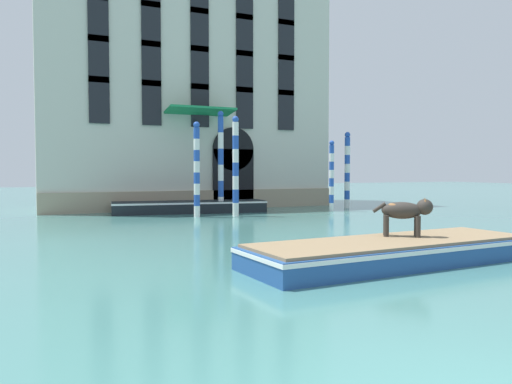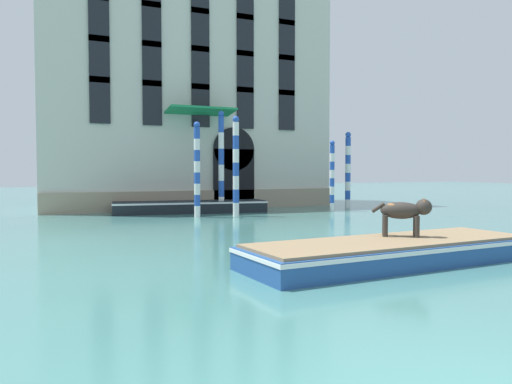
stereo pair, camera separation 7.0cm
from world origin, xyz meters
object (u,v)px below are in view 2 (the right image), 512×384
object	(u,v)px
boat_foreground	(392,251)
dog_on_deck	(405,211)
boat_moored_near_palazzo	(191,207)
mooring_pole_2	(332,176)
mooring_pole_1	(197,169)
mooring_pole_3	(236,166)
mooring_pole_0	(221,162)
mooring_pole_4	(348,170)

from	to	relation	value
boat_foreground	dog_on_deck	size ratio (longest dim) A/B	6.10
boat_moored_near_palazzo	mooring_pole_2	xyz separation A→B (m)	(6.44, -1.93, 1.43)
mooring_pole_1	mooring_pole_3	size ratio (longest dim) A/B	0.94
mooring_pole_0	mooring_pole_1	world-z (taller)	mooring_pole_0
boat_moored_near_palazzo	mooring_pole_2	size ratio (longest dim) A/B	2.12
boat_moored_near_palazzo	mooring_pole_3	world-z (taller)	mooring_pole_3
boat_moored_near_palazzo	mooring_pole_4	distance (m)	8.40
dog_on_deck	mooring_pole_4	size ratio (longest dim) A/B	0.28
boat_foreground	mooring_pole_3	world-z (taller)	mooring_pole_3
dog_on_deck	mooring_pole_4	world-z (taller)	mooring_pole_4
boat_moored_near_palazzo	mooring_pole_1	xyz separation A→B (m)	(-0.32, -2.11, 1.74)
mooring_pole_1	boat_moored_near_palazzo	bearing A→B (deg)	81.35
boat_foreground	mooring_pole_4	distance (m)	15.40
boat_foreground	mooring_pole_3	size ratio (longest dim) A/B	1.58
boat_moored_near_palazzo	mooring_pole_4	bearing A→B (deg)	3.02
dog_on_deck	mooring_pole_3	distance (m)	11.18
boat_moored_near_palazzo	mooring_pole_0	xyz separation A→B (m)	(1.32, -0.55, 2.08)
mooring_pole_1	mooring_pole_2	size ratio (longest dim) A/B	1.18
boat_moored_near_palazzo	dog_on_deck	bearing A→B (deg)	-78.36
boat_foreground	mooring_pole_0	xyz separation A→B (m)	(0.95, 13.27, 2.09)
dog_on_deck	mooring_pole_4	bearing A→B (deg)	97.03
dog_on_deck	mooring_pole_3	xyz separation A→B (m)	(0.36, 11.12, 1.08)
mooring_pole_3	mooring_pole_1	bearing A→B (deg)	169.17
boat_moored_near_palazzo	mooring_pole_1	bearing A→B (deg)	-91.01
boat_moored_near_palazzo	mooring_pole_4	xyz separation A→B (m)	(8.19, -0.66, 1.70)
mooring_pole_2	mooring_pole_4	xyz separation A→B (m)	(1.76, 1.27, 0.28)
dog_on_deck	boat_foreground	bearing A→B (deg)	-118.50
mooring_pole_0	mooring_pole_3	size ratio (longest dim) A/B	1.10
mooring_pole_2	mooring_pole_3	distance (m)	5.17
mooring_pole_4	boat_moored_near_palazzo	bearing A→B (deg)	175.38
mooring_pole_2	mooring_pole_3	size ratio (longest dim) A/B	0.79
mooring_pole_2	mooring_pole_4	world-z (taller)	mooring_pole_4
mooring_pole_0	mooring_pole_4	xyz separation A→B (m)	(6.87, -0.12, -0.38)
boat_foreground	boat_moored_near_palazzo	world-z (taller)	boat_moored_near_palazzo
boat_moored_near_palazzo	mooring_pole_2	world-z (taller)	mooring_pole_2
boat_foreground	mooring_pole_1	xyz separation A→B (m)	(-0.69, 11.70, 1.75)
mooring_pole_0	mooring_pole_3	distance (m)	1.89
dog_on_deck	mooring_pole_2	xyz separation A→B (m)	(5.49, 11.61, 0.63)
boat_foreground	dog_on_deck	distance (m)	1.03
boat_foreground	mooring_pole_2	bearing A→B (deg)	59.47
boat_moored_near_palazzo	mooring_pole_0	bearing A→B (deg)	-14.80
boat_foreground	mooring_pole_3	distance (m)	11.58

